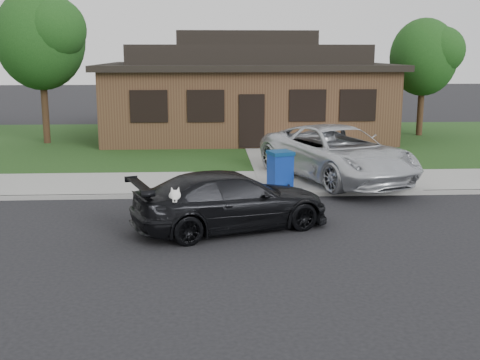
{
  "coord_description": "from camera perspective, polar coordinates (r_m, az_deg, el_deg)",
  "views": [
    {
      "loc": [
        2.24,
        -12.53,
        3.94
      ],
      "look_at": [
        2.97,
        0.62,
        1.1
      ],
      "focal_mm": 45.0,
      "sensor_mm": 36.0,
      "label": 1
    }
  ],
  "objects": [
    {
      "name": "sidewalk",
      "position": [
        18.09,
        -10.2,
        -0.41
      ],
      "size": [
        60.0,
        3.0,
        0.12
      ],
      "primitive_type": "cube",
      "color": "gray",
      "rests_on": "ground"
    },
    {
      "name": "recycling_bin",
      "position": [
        17.07,
        3.84,
        1.04
      ],
      "size": [
        0.79,
        0.79,
        1.05
      ],
      "rotation": [
        0.0,
        0.0,
        0.31
      ],
      "color": "navy",
      "rests_on": "sidewalk"
    },
    {
      "name": "lawn",
      "position": [
        25.92,
        -8.1,
        3.45
      ],
      "size": [
        60.0,
        13.0,
        0.13
      ],
      "primitive_type": "cube",
      "color": "#193814",
      "rests_on": "ground"
    },
    {
      "name": "curb",
      "position": [
        16.64,
        -10.81,
        -1.53
      ],
      "size": [
        60.0,
        0.12,
        0.12
      ],
      "primitive_type": "cube",
      "color": "gray",
      "rests_on": "ground"
    },
    {
      "name": "sedan",
      "position": [
        13.46,
        -0.86,
        -1.97
      ],
      "size": [
        4.83,
        3.23,
        1.3
      ],
      "rotation": [
        0.0,
        0.0,
        1.92
      ],
      "color": "black",
      "rests_on": "ground"
    },
    {
      "name": "ground",
      "position": [
        13.32,
        -12.75,
        -5.34
      ],
      "size": [
        120.0,
        120.0,
        0.0
      ],
      "primitive_type": "plane",
      "color": "black",
      "rests_on": "ground"
    },
    {
      "name": "tree_1",
      "position": [
        28.69,
        17.36,
        11.18
      ],
      "size": [
        3.15,
        3.0,
        5.25
      ],
      "color": "#332114",
      "rests_on": "ground"
    },
    {
      "name": "tree_0",
      "position": [
        26.25,
        -18.13,
        12.76
      ],
      "size": [
        3.78,
        3.6,
        6.34
      ],
      "color": "#332114",
      "rests_on": "ground"
    },
    {
      "name": "driveway",
      "position": [
        23.17,
        6.23,
        2.48
      ],
      "size": [
        4.5,
        13.0,
        0.14
      ],
      "primitive_type": "cube",
      "color": "gray",
      "rests_on": "ground"
    },
    {
      "name": "minivan",
      "position": [
        18.27,
        9.19,
        2.55
      ],
      "size": [
        4.58,
        6.29,
        1.59
      ],
      "primitive_type": "imported",
      "rotation": [
        0.0,
        0.0,
        0.38
      ],
      "color": "silver",
      "rests_on": "driveway"
    },
    {
      "name": "house",
      "position": [
        27.64,
        0.5,
        8.42
      ],
      "size": [
        12.6,
        8.6,
        4.65
      ],
      "color": "#422B1C",
      "rests_on": "ground"
    }
  ]
}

